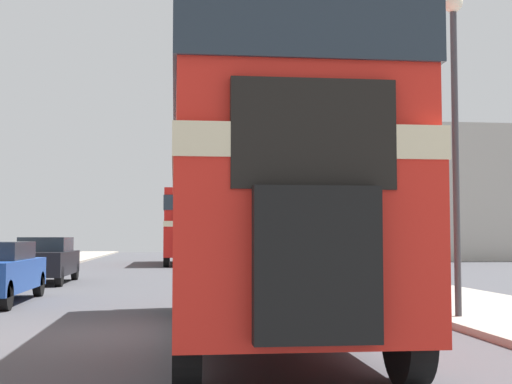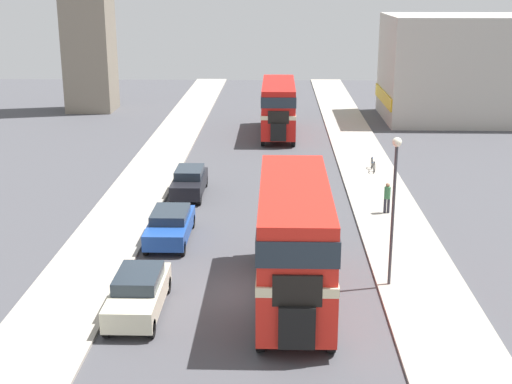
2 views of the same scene
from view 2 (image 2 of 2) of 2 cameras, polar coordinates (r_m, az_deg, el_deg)
name	(u,v)px [view 2 (image 2 of 2)]	position (r m, az deg, el deg)	size (l,w,h in m)	color
ground_plane	(249,294)	(27.55, -0.59, -8.14)	(120.00, 120.00, 0.00)	#47474C
sidewalk_right	(426,295)	(28.10, 13.44, -7.98)	(3.50, 120.00, 0.12)	#A8A093
sidewalk_left	(74,290)	(28.59, -14.36, -7.61)	(3.50, 120.00, 0.12)	#A8A093
double_decker_bus	(294,234)	(26.09, 3.07, -3.35)	(2.57, 9.52, 4.47)	red
bus_distant	(278,104)	(54.87, 1.81, 7.06)	(2.50, 9.79, 4.02)	red
car_parked_near	(138,293)	(26.12, -9.39, -7.94)	(1.73, 4.47, 1.52)	beige
car_parked_mid	(170,225)	(32.93, -6.89, -2.63)	(1.81, 4.54, 1.41)	#1E479E
car_parked_far	(189,182)	(39.68, -5.35, 0.84)	(1.65, 4.40, 1.52)	black
pedestrian_walking	(387,196)	(36.67, 10.45, -0.32)	(0.32, 0.32, 1.58)	#282833
bicycle_on_pavement	(373,165)	(44.91, 9.34, 2.17)	(0.05, 1.76, 0.78)	black
street_lamp	(394,190)	(27.27, 11.00, 0.16)	(0.36, 0.36, 5.86)	#38383D
shop_building_block	(475,68)	(63.46, 17.12, 9.44)	(15.14, 9.66, 8.72)	#B2ADA3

